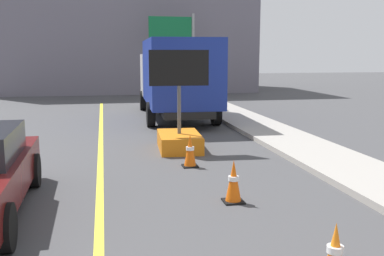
{
  "coord_description": "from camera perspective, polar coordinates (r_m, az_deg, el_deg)",
  "views": [
    {
      "loc": [
        0.13,
        -0.48,
        2.58
      ],
      "look_at": [
        1.22,
        5.12,
        1.65
      ],
      "focal_mm": 42.31,
      "sensor_mm": 36.0,
      "label": 1
    }
  ],
  "objects": [
    {
      "name": "box_truck",
      "position": [
        18.46,
        -2.02,
        6.63
      ],
      "size": [
        2.87,
        7.97,
        3.14
      ],
      "color": "black",
      "rests_on": "ground"
    },
    {
      "name": "traffic_cone_far_lane",
      "position": [
        10.47,
        -0.25,
        -2.9
      ],
      "size": [
        0.36,
        0.36,
        0.76
      ],
      "color": "black",
      "rests_on": "ground"
    },
    {
      "name": "far_building_block",
      "position": [
        33.92,
        -8.63,
        12.32
      ],
      "size": [
        17.57,
        9.13,
        8.9
      ],
      "primitive_type": "cube",
      "color": "slate",
      "rests_on": "ground"
    },
    {
      "name": "traffic_cone_mid_lane",
      "position": [
        8.02,
        5.26,
        -6.73
      ],
      "size": [
        0.36,
        0.36,
        0.76
      ],
      "color": "black",
      "rests_on": "ground"
    },
    {
      "name": "traffic_cone_near_sign",
      "position": [
        5.52,
        17.58,
        -14.89
      ],
      "size": [
        0.36,
        0.36,
        0.73
      ],
      "color": "black",
      "rests_on": "ground"
    },
    {
      "name": "highway_guide_sign",
      "position": [
        27.61,
        -1.46,
        11.0
      ],
      "size": [
        2.79,
        0.22,
        5.0
      ],
      "color": "gray",
      "rests_on": "ground"
    },
    {
      "name": "arrow_board_trailer",
      "position": [
        12.32,
        -1.62,
        -0.56
      ],
      "size": [
        1.6,
        1.86,
        2.7
      ],
      "color": "orange",
      "rests_on": "ground"
    },
    {
      "name": "lane_center_stripe",
      "position": [
        6.97,
        -11.62,
        -12.62
      ],
      "size": [
        0.14,
        36.0,
        0.01
      ],
      "primitive_type": "cube",
      "color": "yellow",
      "rests_on": "ground"
    }
  ]
}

